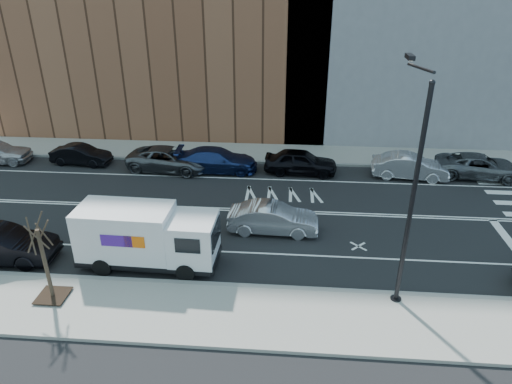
# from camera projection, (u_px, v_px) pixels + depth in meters

# --- Properties ---
(ground) EXTENTS (120.00, 120.00, 0.00)m
(ground) POSITION_uv_depth(u_px,v_px,m) (244.00, 210.00, 25.80)
(ground) COLOR black
(ground) RESTS_ON ground
(sidewalk_near) EXTENTS (44.00, 3.60, 0.15)m
(sidewalk_near) POSITION_uv_depth(u_px,v_px,m) (221.00, 314.00, 17.88)
(sidewalk_near) COLOR gray
(sidewalk_near) RESTS_ON ground
(sidewalk_far) EXTENTS (44.00, 3.60, 0.15)m
(sidewalk_far) POSITION_uv_depth(u_px,v_px,m) (256.00, 153.00, 33.65)
(sidewalk_far) COLOR gray
(sidewalk_far) RESTS_ON ground
(curb_near) EXTENTS (44.00, 0.25, 0.17)m
(curb_near) POSITION_uv_depth(u_px,v_px,m) (227.00, 286.00, 19.49)
(curb_near) COLOR gray
(curb_near) RESTS_ON ground
(curb_far) EXTENTS (44.00, 0.25, 0.17)m
(curb_far) POSITION_uv_depth(u_px,v_px,m) (254.00, 162.00, 32.03)
(curb_far) COLOR gray
(curb_far) RESTS_ON ground
(road_markings) EXTENTS (40.00, 8.60, 0.01)m
(road_markings) POSITION_uv_depth(u_px,v_px,m) (244.00, 210.00, 25.79)
(road_markings) COLOR white
(road_markings) RESTS_ON ground
(streetlight) EXTENTS (0.44, 4.02, 9.34)m
(streetlight) POSITION_uv_depth(u_px,v_px,m) (411.00, 185.00, 16.87)
(streetlight) COLOR black
(streetlight) RESTS_ON ground
(street_tree) EXTENTS (1.20, 1.20, 3.75)m
(street_tree) POSITION_uv_depth(u_px,v_px,m) (47.00, 271.00, 18.14)
(street_tree) COLOR black
(street_tree) RESTS_ON ground
(fedex_van) EXTENTS (6.36, 2.40, 2.88)m
(fedex_van) POSITION_uv_depth(u_px,v_px,m) (146.00, 236.00, 20.39)
(fedex_van) COLOR black
(fedex_van) RESTS_ON ground
(far_parked_b) EXTENTS (4.21, 1.79, 1.35)m
(far_parked_b) POSITION_uv_depth(u_px,v_px,m) (81.00, 155.00, 31.66)
(far_parked_b) COLOR black
(far_parked_b) RESTS_ON ground
(far_parked_c) EXTENTS (5.81, 3.15, 1.55)m
(far_parked_c) POSITION_uv_depth(u_px,v_px,m) (169.00, 159.00, 30.68)
(far_parked_c) COLOR #505358
(far_parked_c) RESTS_ON ground
(far_parked_d) EXTENTS (5.46, 2.32, 1.57)m
(far_parked_d) POSITION_uv_depth(u_px,v_px,m) (217.00, 160.00, 30.52)
(far_parked_d) COLOR navy
(far_parked_d) RESTS_ON ground
(far_parked_e) EXTENTS (4.87, 2.19, 1.63)m
(far_parked_e) POSITION_uv_depth(u_px,v_px,m) (301.00, 162.00, 30.16)
(far_parked_e) COLOR black
(far_parked_e) RESTS_ON ground
(far_parked_f) EXTENTS (4.93, 2.15, 1.58)m
(far_parked_f) POSITION_uv_depth(u_px,v_px,m) (410.00, 166.00, 29.50)
(far_parked_f) COLOR silver
(far_parked_f) RESTS_ON ground
(far_parked_g) EXTENTS (5.68, 3.13, 1.51)m
(far_parked_g) POSITION_uv_depth(u_px,v_px,m) (479.00, 166.00, 29.63)
(far_parked_g) COLOR #55585D
(far_parked_g) RESTS_ON ground
(driving_sedan) EXTENTS (4.65, 1.73, 1.52)m
(driving_sedan) POSITION_uv_depth(u_px,v_px,m) (273.00, 218.00, 23.38)
(driving_sedan) COLOR silver
(driving_sedan) RESTS_ON ground
(near_parked_rear_a) EXTENTS (5.12, 1.95, 1.67)m
(near_parked_rear_a) POSITION_uv_depth(u_px,v_px,m) (0.00, 245.00, 20.98)
(near_parked_rear_a) COLOR black
(near_parked_rear_a) RESTS_ON ground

